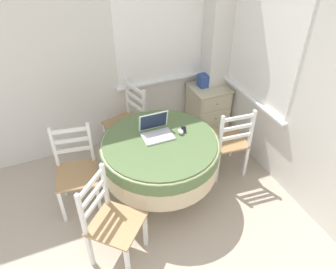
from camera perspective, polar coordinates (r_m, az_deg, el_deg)
name	(u,v)px	position (r m, az deg, el deg)	size (l,w,h in m)	color
corner_room_shell	(182,78)	(3.11, 2.37, 9.79)	(4.65, 4.57, 2.55)	silver
round_dining_table	(160,154)	(3.30, -1.38, -3.36)	(1.18, 1.18, 0.73)	#4C3D2D
laptop	(156,131)	(3.25, -2.05, 0.61)	(0.31, 0.25, 0.22)	silver
computer_mouse	(181,132)	(3.28, 2.21, 0.50)	(0.05, 0.08, 0.04)	silver
cell_phone	(184,130)	(3.34, 2.74, 0.84)	(0.09, 0.12, 0.01)	black
dining_chair_near_back_window	(128,122)	(4.00, -7.02, 2.19)	(0.51, 0.51, 0.90)	#A87F51
dining_chair_near_right_window	(228,142)	(3.71, 10.47, -1.25)	(0.44, 0.45, 0.90)	#A87F51
dining_chair_camera_near	(111,222)	(2.91, -9.86, -14.77)	(0.58, 0.58, 0.90)	#A87F51
dining_chair_left_flank	(77,171)	(3.42, -15.62, -6.16)	(0.47, 0.48, 0.90)	#A87F51
corner_cabinet	(208,109)	(4.43, 6.90, 4.41)	(0.47, 0.47, 0.67)	beige
storage_box	(206,80)	(4.25, 6.63, 9.40)	(0.20, 0.13, 0.16)	#2D4C93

